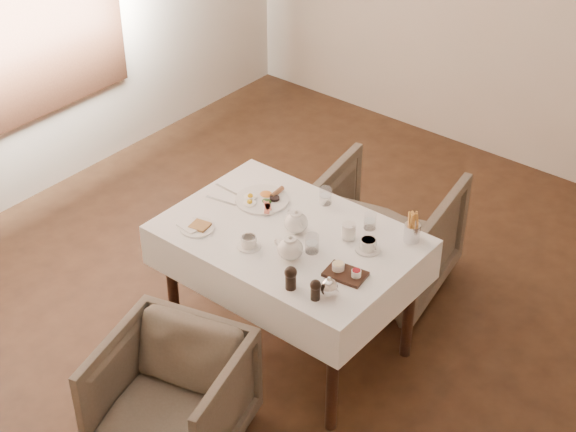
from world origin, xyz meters
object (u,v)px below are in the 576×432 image
(teapot_centre, at_px, (296,221))
(armchair_far, at_px, (383,233))
(table, at_px, (289,252))
(breakfast_plate, at_px, (263,199))
(armchair_near, at_px, (172,397))

(teapot_centre, bearing_deg, armchair_far, 109.66)
(table, height_order, breakfast_plate, breakfast_plate)
(armchair_near, xyz_separation_m, armchair_far, (0.07, 1.68, 0.05))
(table, xyz_separation_m, armchair_near, (0.00, -0.89, -0.34))
(breakfast_plate, bearing_deg, armchair_far, 78.54)
(armchair_near, height_order, teapot_centre, teapot_centre)
(armchair_near, height_order, breakfast_plate, breakfast_plate)
(armchair_far, relative_size, breakfast_plate, 2.69)
(table, relative_size, armchair_near, 1.94)
(armchair_near, height_order, armchair_far, armchair_far)
(teapot_centre, bearing_deg, armchair_near, -66.84)
(armchair_far, height_order, teapot_centre, teapot_centre)
(breakfast_plate, relative_size, teapot_centre, 1.72)
(armchair_far, bearing_deg, armchair_near, 78.37)
(armchair_near, distance_m, armchair_far, 1.68)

